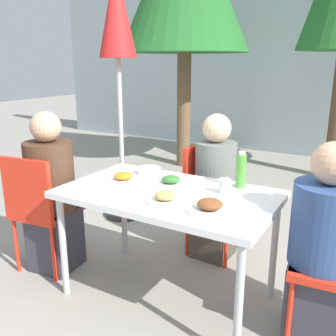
{
  "coord_description": "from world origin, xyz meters",
  "views": [
    {
      "loc": [
        1.1,
        -1.89,
        1.5
      ],
      "look_at": [
        0.0,
        0.0,
        0.88
      ],
      "focal_mm": 40.0,
      "sensor_mm": 36.0,
      "label": 1
    }
  ],
  "objects_px": {
    "chair_left": "(39,205)",
    "chair_right": "(333,248)",
    "person_far": "(215,191)",
    "chair_far": "(208,190)",
    "person_right": "(323,252)",
    "person_left": "(52,197)",
    "bottle": "(241,170)",
    "closed_umbrella": "(117,29)",
    "salad_bowl": "(149,171)",
    "drinking_cup": "(225,186)"
  },
  "relations": [
    {
      "from": "chair_left",
      "to": "bottle",
      "type": "bearing_deg",
      "value": 13.88
    },
    {
      "from": "bottle",
      "to": "person_left",
      "type": "bearing_deg",
      "value": -162.03
    },
    {
      "from": "person_left",
      "to": "salad_bowl",
      "type": "distance_m",
      "value": 0.73
    },
    {
      "from": "chair_far",
      "to": "salad_bowl",
      "type": "distance_m",
      "value": 0.57
    },
    {
      "from": "person_left",
      "to": "chair_right",
      "type": "relative_size",
      "value": 1.34
    },
    {
      "from": "chair_right",
      "to": "person_right",
      "type": "height_order",
      "value": "person_right"
    },
    {
      "from": "drinking_cup",
      "to": "salad_bowl",
      "type": "bearing_deg",
      "value": 169.68
    },
    {
      "from": "chair_right",
      "to": "drinking_cup",
      "type": "relative_size",
      "value": 9.69
    },
    {
      "from": "person_far",
      "to": "closed_umbrella",
      "type": "bearing_deg",
      "value": -101.05
    },
    {
      "from": "bottle",
      "to": "chair_right",
      "type": "bearing_deg",
      "value": -13.28
    },
    {
      "from": "chair_right",
      "to": "drinking_cup",
      "type": "height_order",
      "value": "chair_right"
    },
    {
      "from": "chair_far",
      "to": "salad_bowl",
      "type": "height_order",
      "value": "chair_far"
    },
    {
      "from": "chair_left",
      "to": "chair_right",
      "type": "relative_size",
      "value": 1.0
    },
    {
      "from": "chair_right",
      "to": "closed_umbrella",
      "type": "xyz_separation_m",
      "value": [
        -2.01,
        0.77,
        1.26
      ]
    },
    {
      "from": "chair_far",
      "to": "chair_right",
      "type": "bearing_deg",
      "value": 65.29
    },
    {
      "from": "chair_far",
      "to": "closed_umbrella",
      "type": "bearing_deg",
      "value": -99.22
    },
    {
      "from": "person_left",
      "to": "closed_umbrella",
      "type": "distance_m",
      "value": 1.61
    },
    {
      "from": "closed_umbrella",
      "to": "person_far",
      "type": "bearing_deg",
      "value": -14.88
    },
    {
      "from": "chair_right",
      "to": "person_far",
      "type": "bearing_deg",
      "value": -32.66
    },
    {
      "from": "chair_left",
      "to": "chair_far",
      "type": "relative_size",
      "value": 1.0
    },
    {
      "from": "chair_left",
      "to": "person_left",
      "type": "distance_m",
      "value": 0.1
    },
    {
      "from": "chair_right",
      "to": "closed_umbrella",
      "type": "height_order",
      "value": "closed_umbrella"
    },
    {
      "from": "bottle",
      "to": "person_far",
      "type": "bearing_deg",
      "value": 132.76
    },
    {
      "from": "person_right",
      "to": "person_far",
      "type": "height_order",
      "value": "person_far"
    },
    {
      "from": "chair_left",
      "to": "bottle",
      "type": "relative_size",
      "value": 3.76
    },
    {
      "from": "bottle",
      "to": "closed_umbrella",
      "type": "bearing_deg",
      "value": 155.95
    },
    {
      "from": "chair_right",
      "to": "bottle",
      "type": "bearing_deg",
      "value": -18.08
    },
    {
      "from": "chair_left",
      "to": "closed_umbrella",
      "type": "height_order",
      "value": "closed_umbrella"
    },
    {
      "from": "person_left",
      "to": "person_far",
      "type": "xyz_separation_m",
      "value": [
        0.95,
        0.75,
        -0.01
      ]
    },
    {
      "from": "person_right",
      "to": "person_left",
      "type": "bearing_deg",
      "value": 1.07
    },
    {
      "from": "person_left",
      "to": "bottle",
      "type": "relative_size",
      "value": 5.02
    },
    {
      "from": "closed_umbrella",
      "to": "drinking_cup",
      "type": "xyz_separation_m",
      "value": [
        1.38,
        -0.79,
        -1.0
      ]
    },
    {
      "from": "person_right",
      "to": "person_far",
      "type": "xyz_separation_m",
      "value": [
        -0.86,
        0.56,
        0.02
      ]
    },
    {
      "from": "person_right",
      "to": "chair_far",
      "type": "relative_size",
      "value": 1.28
    },
    {
      "from": "chair_right",
      "to": "person_right",
      "type": "xyz_separation_m",
      "value": [
        -0.04,
        -0.08,
        0.01
      ]
    },
    {
      "from": "chair_far",
      "to": "bottle",
      "type": "relative_size",
      "value": 3.76
    },
    {
      "from": "closed_umbrella",
      "to": "bottle",
      "type": "bearing_deg",
      "value": -24.05
    },
    {
      "from": "chair_right",
      "to": "closed_umbrella",
      "type": "relative_size",
      "value": 0.38
    },
    {
      "from": "drinking_cup",
      "to": "chair_right",
      "type": "bearing_deg",
      "value": 1.39
    },
    {
      "from": "chair_left",
      "to": "closed_umbrella",
      "type": "bearing_deg",
      "value": 88.88
    },
    {
      "from": "drinking_cup",
      "to": "bottle",
      "type": "bearing_deg",
      "value": 74.47
    },
    {
      "from": "chair_left",
      "to": "person_far",
      "type": "distance_m",
      "value": 1.3
    },
    {
      "from": "chair_far",
      "to": "drinking_cup",
      "type": "xyz_separation_m",
      "value": [
        0.35,
        -0.55,
        0.25
      ]
    },
    {
      "from": "chair_far",
      "to": "closed_umbrella",
      "type": "relative_size",
      "value": 0.38
    },
    {
      "from": "chair_far",
      "to": "salad_bowl",
      "type": "xyz_separation_m",
      "value": [
        -0.27,
        -0.44,
        0.23
      ]
    },
    {
      "from": "chair_right",
      "to": "person_far",
      "type": "distance_m",
      "value": 1.03
    },
    {
      "from": "bottle",
      "to": "drinking_cup",
      "type": "xyz_separation_m",
      "value": [
        -0.04,
        -0.16,
        -0.07
      ]
    },
    {
      "from": "person_far",
      "to": "chair_far",
      "type": "bearing_deg",
      "value": -122.02
    },
    {
      "from": "person_right",
      "to": "person_far",
      "type": "relative_size",
      "value": 0.99
    },
    {
      "from": "person_left",
      "to": "chair_right",
      "type": "xyz_separation_m",
      "value": [
        1.86,
        0.27,
        -0.04
      ]
    }
  ]
}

